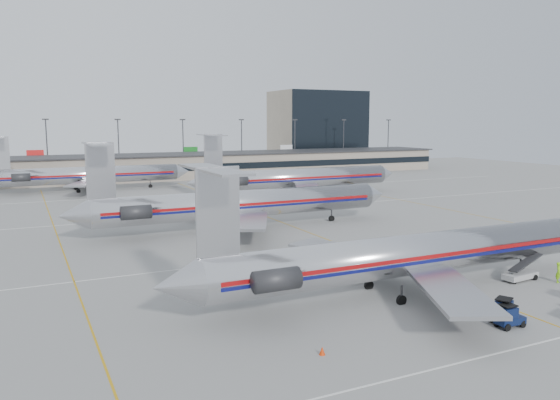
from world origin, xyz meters
TOP-DOWN VIEW (x-y plane):
  - ground at (0.00, 0.00)m, footprint 260.00×260.00m
  - apron_markings at (0.00, 10.00)m, footprint 160.00×0.15m
  - terminal at (0.00, 97.97)m, footprint 162.00×17.00m
  - light_mast_row at (0.00, 112.00)m, footprint 163.60×0.40m
  - distant_building at (62.00, 128.00)m, footprint 30.00×20.00m
  - jet_foreground at (-5.14, -5.62)m, footprint 43.77×25.77m
  - jet_second_row at (-7.76, 26.40)m, footprint 46.40×27.32m
  - jet_third_row at (14.72, 52.92)m, footprint 45.30×27.86m
  - jet_back_row at (-21.19, 79.15)m, footprint 42.82×26.34m
  - tug_left at (-2.91, -14.43)m, footprint 2.60×2.10m
  - tug_center at (-3.32, -15.14)m, footprint 2.13×1.13m
  - belt_loader at (7.08, -7.25)m, footprint 4.40×1.68m
  - ramp_worker_near at (9.57, -9.19)m, footprint 0.81×0.75m
  - cone_left at (-17.51, -13.41)m, footprint 0.46×0.46m

SIDE VIEW (x-z plane):
  - ground at x=0.00m, z-range 0.00..0.00m
  - apron_markings at x=0.00m, z-range 0.00..0.02m
  - cone_left at x=-17.51m, z-range 0.00..0.54m
  - belt_loader at x=7.08m, z-range -0.53..1.76m
  - tug_center at x=-3.32m, z-range -0.08..1.62m
  - tug_left at x=-2.91m, z-range -0.08..1.81m
  - ramp_worker_near at x=9.57m, z-range 0.00..1.87m
  - terminal at x=0.00m, z-range 0.03..6.28m
  - jet_foreground at x=-5.14m, z-range -2.40..9.05m
  - jet_back_row at x=-21.19m, z-range -2.45..9.25m
  - jet_second_row at x=-7.76m, z-range -2.55..9.60m
  - jet_third_row at x=14.72m, z-range -2.60..9.79m
  - light_mast_row at x=0.00m, z-range 0.94..16.22m
  - distant_building at x=62.00m, z-range 0.00..25.00m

